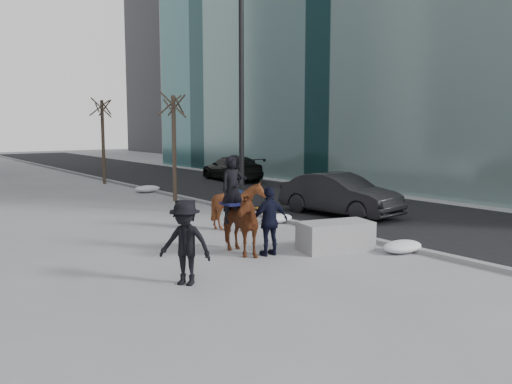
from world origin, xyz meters
TOP-DOWN VIEW (x-y plane):
  - ground at (0.00, 0.00)m, footprint 120.00×120.00m
  - road at (7.00, 10.00)m, footprint 8.00×90.00m
  - curb at (3.00, 10.00)m, footprint 0.25×90.00m
  - planter at (1.47, -0.35)m, footprint 2.07×1.37m
  - car_near at (5.50, 3.57)m, footprint 2.23×4.82m
  - car_far at (9.13, 16.15)m, footprint 2.64×5.23m
  - tree_near at (2.40, 10.47)m, footprint 1.20×1.20m
  - tree_far at (2.40, 18.91)m, footprint 1.20×1.20m
  - mounted_left at (-0.91, 0.84)m, footprint 1.04×2.01m
  - mounted_right at (0.89, 3.38)m, footprint 1.28×1.43m
  - feeder at (-0.29, 0.22)m, footprint 1.07×0.91m
  - camera_crew at (-3.23, -0.76)m, footprint 1.19×1.30m
  - lamppost at (2.60, 5.51)m, footprint 0.25×1.74m
  - snow_piles at (2.70, 6.21)m, footprint 1.32×16.31m

SIDE VIEW (x-z plane):
  - ground at x=0.00m, z-range 0.00..0.00m
  - road at x=7.00m, z-range 0.00..0.01m
  - curb at x=3.00m, z-range 0.00..0.12m
  - snow_piles at x=2.70m, z-range -0.01..0.32m
  - planter at x=1.47m, z-range 0.00..0.76m
  - car_far at x=9.13m, z-range 0.00..1.46m
  - car_near at x=5.50m, z-range 0.00..1.53m
  - feeder at x=-0.29m, z-range 0.00..1.76m
  - camera_crew at x=-3.23m, z-range 0.01..1.76m
  - mounted_left at x=-0.91m, z-range -0.32..2.18m
  - mounted_right at x=0.89m, z-range -0.23..2.12m
  - tree_near at x=2.40m, z-range 0.00..5.03m
  - tree_far at x=2.40m, z-range 0.00..5.15m
  - lamppost at x=2.60m, z-range 0.45..9.54m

